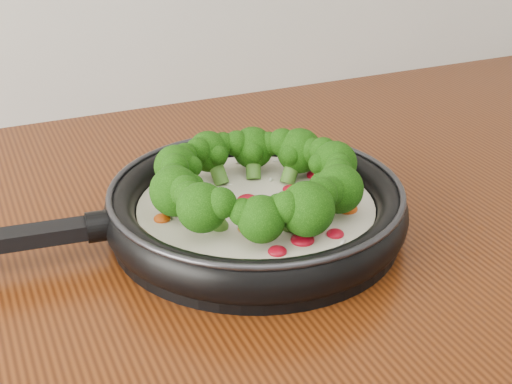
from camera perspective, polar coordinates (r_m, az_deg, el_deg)
name	(u,v)px	position (r m, az deg, el deg)	size (l,w,h in m)	color
skillet	(254,203)	(0.81, -0.14, -0.87)	(0.54, 0.37, 0.10)	black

